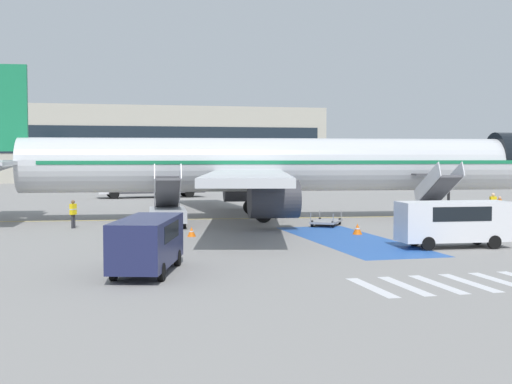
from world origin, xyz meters
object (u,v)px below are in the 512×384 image
at_px(boarding_stairs_forward, 438,207).
at_px(fuel_tanker, 151,182).
at_px(airliner, 271,165).
at_px(service_van_2, 147,240).
at_px(terminal_building, 80,144).
at_px(traffic_cone_2, 192,232).
at_px(boarding_stairs_aft, 167,210).
at_px(ground_crew_0, 500,207).
at_px(baggage_cart, 326,222).
at_px(service_van_1, 454,220).
at_px(ground_crew_2, 493,204).
at_px(ground_crew_1, 73,212).
at_px(traffic_cone_1, 357,229).

height_order(boarding_stairs_forward, fuel_tanker, boarding_stairs_forward).
height_order(airliner, service_van_2, airliner).
bearing_deg(airliner, terminal_building, -164.41).
height_order(fuel_tanker, traffic_cone_2, fuel_tanker).
xyz_separation_m(service_van_2, traffic_cone_2, (3.40, 11.22, -0.96)).
distance_m(boarding_stairs_aft, service_van_2, 17.43).
bearing_deg(terminal_building, airliner, -80.31).
bearing_deg(ground_crew_0, terminal_building, -140.11).
distance_m(boarding_stairs_aft, ground_crew_0, 21.69).
xyz_separation_m(baggage_cart, ground_crew_0, (12.09, 0.09, 0.69)).
relative_size(boarding_stairs_aft, baggage_cart, 1.80).
xyz_separation_m(service_van_1, ground_crew_2, (9.85, 12.18, -0.25)).
height_order(service_van_2, baggage_cart, service_van_2).
distance_m(ground_crew_0, ground_crew_2, 0.94).
bearing_deg(ground_crew_2, airliner, 167.69).
height_order(boarding_stairs_aft, fuel_tanker, boarding_stairs_aft).
distance_m(service_van_2, traffic_cone_2, 11.77).
bearing_deg(ground_crew_1, fuel_tanker, -157.50).
height_order(boarding_stairs_forward, traffic_cone_2, boarding_stairs_forward).
bearing_deg(service_van_1, traffic_cone_1, 24.21).
bearing_deg(ground_crew_2, fuel_tanker, 129.37).
bearing_deg(service_van_1, boarding_stairs_aft, 45.52).
bearing_deg(fuel_tanker, baggage_cart, -171.56).
distance_m(boarding_stairs_forward, ground_crew_2, 4.41).
bearing_deg(service_van_2, ground_crew_1, 116.26).
bearing_deg(traffic_cone_1, boarding_stairs_forward, 34.74).
bearing_deg(service_van_2, airliner, 80.57).
xyz_separation_m(baggage_cart, terminal_building, (-14.35, 78.56, 5.87)).
bearing_deg(baggage_cart, service_van_1, -45.82).
xyz_separation_m(baggage_cart, traffic_cone_2, (-8.94, -3.71, 0.01)).
bearing_deg(traffic_cone_2, baggage_cart, 22.56).
distance_m(ground_crew_2, traffic_cone_2, 21.67).
relative_size(baggage_cart, terminal_building, 0.04).
bearing_deg(baggage_cart, airliner, 140.63).
distance_m(boarding_stairs_forward, ground_crew_0, 4.29).
relative_size(ground_crew_2, traffic_cone_2, 3.49).
height_order(ground_crew_0, ground_crew_2, ground_crew_2).
distance_m(airliner, baggage_cart, 7.04).
bearing_deg(terminal_building, traffic_cone_2, -86.24).
xyz_separation_m(service_van_1, traffic_cone_2, (-11.29, 7.45, -1.04)).
bearing_deg(terminal_building, boarding_stairs_aft, -86.36).
height_order(fuel_tanker, baggage_cart, fuel_tanker).
distance_m(ground_crew_1, terminal_building, 76.50).
bearing_deg(boarding_stairs_forward, traffic_cone_2, -160.08).
bearing_deg(traffic_cone_1, traffic_cone_2, 172.45).
distance_m(fuel_tanker, ground_crew_0, 37.21).
relative_size(airliner, baggage_cart, 14.80).
height_order(boarding_stairs_forward, baggage_cart, boarding_stairs_forward).
bearing_deg(ground_crew_2, boarding_stairs_aft, -176.66).
bearing_deg(service_van_2, ground_crew_2, 50.17).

